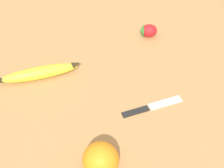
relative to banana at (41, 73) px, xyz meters
name	(u,v)px	position (x,y,z in m)	size (l,w,h in m)	color
ground_plane	(95,78)	(0.10, 0.11, -0.02)	(3.00, 3.00, 0.00)	#A87A47
banana	(41,73)	(0.00, 0.00, 0.00)	(0.13, 0.22, 0.04)	yellow
orange	(101,160)	(0.33, -0.06, 0.02)	(0.08, 0.08, 0.08)	orange
strawberry	(148,31)	(0.06, 0.36, 0.00)	(0.07, 0.07, 0.04)	red
paring_knife	(151,107)	(0.28, 0.15, -0.01)	(0.08, 0.16, 0.01)	silver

